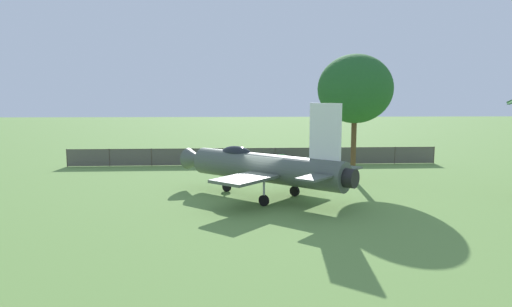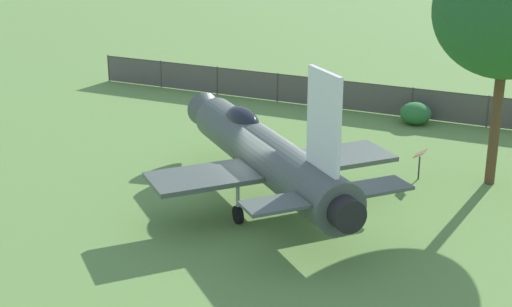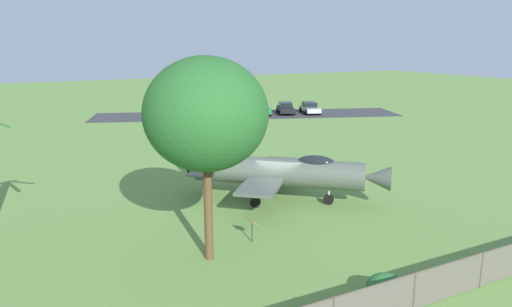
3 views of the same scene
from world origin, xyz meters
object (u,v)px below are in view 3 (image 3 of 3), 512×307
at_px(info_plaque, 252,225).
at_px(parked_car_red, 208,109).
at_px(display_jet, 284,171).
at_px(parked_car_white, 181,110).
at_px(shrub_near_fence, 386,288).
at_px(parked_car_blue, 235,109).
at_px(shade_tree, 206,115).
at_px(parked_car_green, 261,108).
at_px(parked_car_silver, 310,108).
at_px(parked_car_black, 286,108).

distance_m(info_plaque, parked_car_red, 40.39).
height_order(display_jet, parked_car_white, display_jet).
height_order(shrub_near_fence, parked_car_blue, parked_car_blue).
bearing_deg(parked_car_blue, parked_car_white, -86.81).
relative_size(shade_tree, parked_car_white, 1.92).
relative_size(shrub_near_fence, parked_car_green, 0.29).
bearing_deg(display_jet, info_plaque, -93.43).
bearing_deg(parked_car_silver, parked_car_green, -90.16).
bearing_deg(parked_car_green, shade_tree, -13.56).
distance_m(info_plaque, parked_car_green, 40.88).
height_order(parked_car_silver, parked_car_red, same).
xyz_separation_m(shrub_near_fence, parked_car_white, (7.35, 46.46, 0.23)).
height_order(parked_car_black, parked_car_green, parked_car_black).
bearing_deg(parked_car_green, parked_car_silver, 88.00).
bearing_deg(parked_car_black, parked_car_green, -86.48).
xyz_separation_m(parked_car_silver, parked_car_green, (-6.18, 2.11, 0.01)).
bearing_deg(info_plaque, parked_car_green, 62.07).
bearing_deg(parked_car_silver, parked_car_black, -90.07).
bearing_deg(parked_car_silver, parked_car_blue, -90.24).
bearing_deg(info_plaque, parked_car_blue, 66.92).
bearing_deg(parked_car_white, shrub_near_fence, 8.38).
height_order(display_jet, parked_car_blue, display_jet).
height_order(shrub_near_fence, parked_car_red, parked_car_red).
bearing_deg(shrub_near_fence, parked_car_white, 81.01).
distance_m(shrub_near_fence, info_plaque, 7.26).
bearing_deg(shrub_near_fence, parked_car_blue, 72.58).
xyz_separation_m(parked_car_black, parked_car_red, (-9.62, 3.30, -0.00)).
xyz_separation_m(display_jet, parked_car_silver, (21.02, 29.51, -1.09)).
xyz_separation_m(parked_car_green, parked_car_blue, (-3.28, 1.13, -0.01)).
bearing_deg(parked_car_silver, shade_tree, -19.97).
bearing_deg(parked_car_black, display_jet, -7.95).
distance_m(shade_tree, parked_car_black, 43.88).
height_order(parked_car_green, parked_car_blue, parked_car_blue).
distance_m(parked_car_black, parked_car_red, 10.17).
distance_m(parked_car_silver, parked_car_white, 16.90).
distance_m(shade_tree, parked_car_green, 43.12).
height_order(shade_tree, info_plaque, shade_tree).
relative_size(display_jet, parked_car_white, 2.34).
height_order(shade_tree, parked_car_white, shade_tree).
bearing_deg(parked_car_silver, parked_car_white, -90.25).
bearing_deg(parked_car_red, shrub_near_fence, 2.41).
height_order(shade_tree, parked_car_red, shade_tree).
bearing_deg(display_jet, parked_car_black, 99.93).
xyz_separation_m(parked_car_blue, parked_car_red, (-3.26, 1.11, 0.01)).
bearing_deg(parked_car_white, parked_car_green, 88.40).
bearing_deg(parked_car_silver, info_plaque, -18.01).
distance_m(parked_car_red, parked_car_white, 3.45).
relative_size(parked_car_silver, parked_car_blue, 1.12).
bearing_deg(info_plaque, display_jet, 46.26).
distance_m(display_jet, parked_car_white, 35.37).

